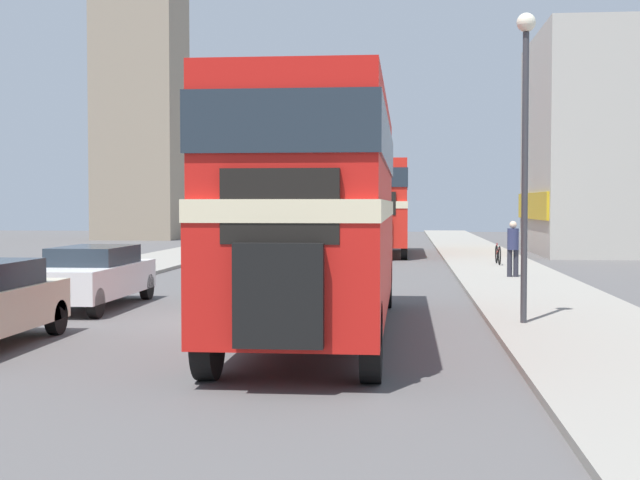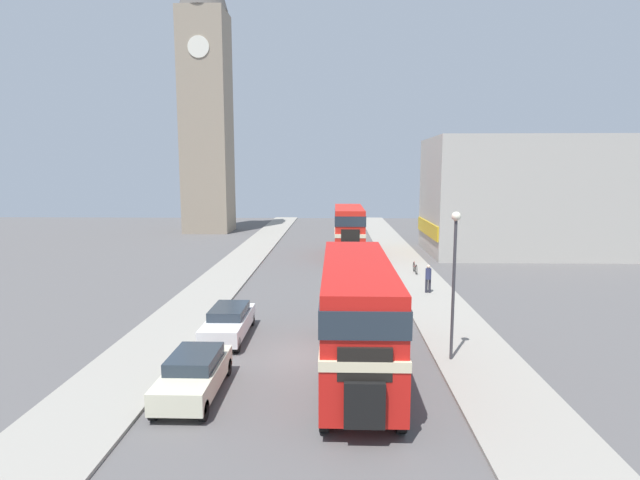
% 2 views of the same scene
% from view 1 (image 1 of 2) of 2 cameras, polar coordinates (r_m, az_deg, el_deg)
% --- Properties ---
extents(ground_plane, '(120.00, 120.00, 0.00)m').
position_cam_1_polar(ground_plane, '(18.11, -5.36, -5.25)').
color(ground_plane, '#565454').
extents(sidewalk_right, '(3.50, 120.00, 0.12)m').
position_cam_1_polar(sidewalk_right, '(18.10, 16.22, -5.15)').
color(sidewalk_right, gray).
rests_on(sidewalk_right, ground_plane).
extents(double_decker_bus, '(2.52, 10.76, 4.21)m').
position_cam_1_polar(double_decker_bus, '(16.23, -0.01, 2.78)').
color(double_decker_bus, red).
rests_on(double_decker_bus, ground_plane).
extents(bus_distant, '(2.51, 9.43, 4.34)m').
position_cam_1_polar(bus_distant, '(42.05, 3.93, 2.57)').
color(bus_distant, red).
rests_on(bus_distant, ground_plane).
extents(car_parked_mid, '(1.70, 4.59, 1.40)m').
position_cam_1_polar(car_parked_mid, '(21.16, -14.37, -2.22)').
color(car_parked_mid, white).
rests_on(car_parked_mid, ground_plane).
extents(pedestrian_walking, '(0.35, 0.35, 1.74)m').
position_cam_1_polar(pedestrian_walking, '(28.31, 12.25, -0.34)').
color(pedestrian_walking, '#282833').
rests_on(pedestrian_walking, sidewalk_right).
extents(bicycle_on_pavement, '(0.05, 1.76, 0.78)m').
position_cam_1_polar(bicycle_on_pavement, '(34.29, 11.32, -0.91)').
color(bicycle_on_pavement, black).
rests_on(bicycle_on_pavement, sidewalk_right).
extents(street_lamp, '(0.36, 0.36, 5.86)m').
position_cam_1_polar(street_lamp, '(17.40, 13.00, 7.44)').
color(street_lamp, '#38383D').
rests_on(street_lamp, sidewalk_right).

